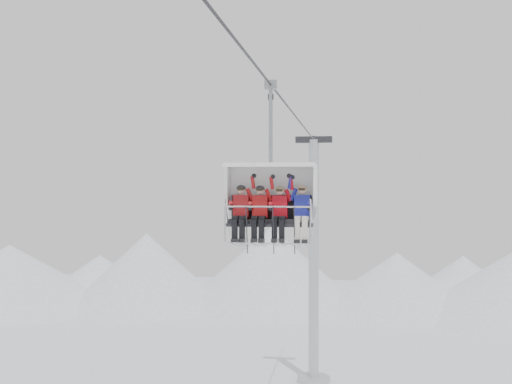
# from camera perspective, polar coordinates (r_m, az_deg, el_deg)

# --- Properties ---
(ridgeline) EXTENTS (72.00, 21.00, 7.00)m
(ridgeline) POSITION_cam_1_polar(r_m,az_deg,el_deg) (55.89, 4.64, -7.57)
(ridgeline) COLOR white
(ridgeline) RESTS_ON ground
(lift_tower_right) EXTENTS (2.00, 1.80, 13.48)m
(lift_tower_right) POSITION_cam_1_polar(r_m,az_deg,el_deg) (35.57, 5.15, -7.52)
(lift_tower_right) COLOR #B2B5BA
(lift_tower_right) RESTS_ON ground
(haul_cable) EXTENTS (0.06, 50.00, 0.06)m
(haul_cable) POSITION_cam_1_polar(r_m,az_deg,el_deg) (13.52, 0.00, 11.14)
(haul_cable) COLOR #2C2C31
(haul_cable) RESTS_ON lift_tower_left
(chairlift_carrier) EXTENTS (2.23, 1.17, 3.98)m
(chairlift_carrier) POSITION_cam_1_polar(r_m,az_deg,el_deg) (15.90, 1.36, -0.04)
(chairlift_carrier) COLOR black
(chairlift_carrier) RESTS_ON haul_cable
(skier_far_left) EXTENTS (0.38, 1.69, 1.54)m
(skier_far_left) POSITION_cam_1_polar(r_m,az_deg,el_deg) (15.72, -1.38, -1.74)
(skier_far_left) COLOR #A5181B
(skier_far_left) RESTS_ON chairlift_carrier
(skier_center_left) EXTENTS (0.38, 1.69, 1.52)m
(skier_center_left) POSITION_cam_1_polar(r_m,az_deg,el_deg) (15.64, 0.32, -1.77)
(skier_center_left) COLOR #B51617
(skier_center_left) RESTS_ON chairlift_carrier
(skier_center_right) EXTENTS (0.37, 1.69, 1.50)m
(skier_center_right) POSITION_cam_1_polar(r_m,az_deg,el_deg) (15.58, 2.10, -1.80)
(skier_center_right) COLOR #B90C19
(skier_center_right) RESTS_ON chairlift_carrier
(skier_far_right) EXTENTS (0.38, 1.69, 1.54)m
(skier_far_right) POSITION_cam_1_polar(r_m,az_deg,el_deg) (15.53, 4.11, -1.77)
(skier_far_right) COLOR #1C2295
(skier_far_right) RESTS_ON chairlift_carrier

